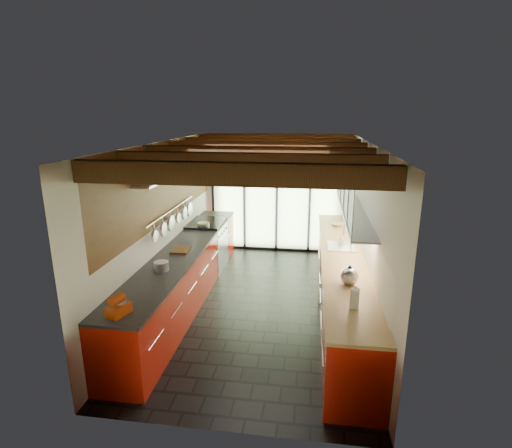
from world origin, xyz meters
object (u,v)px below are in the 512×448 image
at_px(paper_towel, 354,299).
at_px(soap_bottle, 341,240).
at_px(stand_mixer, 119,306).
at_px(kettle, 349,275).
at_px(bowl, 337,225).

bearing_deg(paper_towel, soap_bottle, 90.00).
distance_m(stand_mixer, soap_bottle, 3.76).
relative_size(kettle, bowl, 1.36).
height_order(kettle, bowl, kettle).
xyz_separation_m(kettle, paper_towel, (0.00, -0.67, -0.00)).
relative_size(paper_towel, bowl, 1.17).
bearing_deg(stand_mixer, paper_towel, 11.02).
distance_m(stand_mixer, kettle, 2.79).
relative_size(stand_mixer, bowl, 1.25).
height_order(stand_mixer, kettle, kettle).
relative_size(stand_mixer, kettle, 0.92).
xyz_separation_m(paper_towel, soap_bottle, (0.00, 2.28, -0.03)).
height_order(kettle, paper_towel, paper_towel).
distance_m(kettle, bowl, 2.72).
distance_m(paper_towel, soap_bottle, 2.28).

